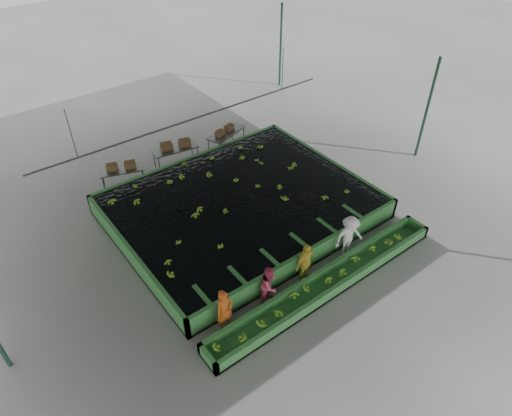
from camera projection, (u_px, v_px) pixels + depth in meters
ground at (264, 234)px, 18.29m from camera, size 80.00×80.00×0.00m
shed_roof at (265, 122)px, 15.16m from camera, size 20.00×22.00×0.04m
shed_posts at (264, 183)px, 16.73m from camera, size 20.00×22.00×5.00m
flotation_tank at (241, 206)px, 18.94m from camera, size 10.00×8.00×0.90m
tank_water at (241, 199)px, 18.69m from camera, size 9.70×7.70×0.00m
sorting_trough at (327, 283)px, 15.91m from camera, size 10.00×1.00×0.50m
cableway_rail at (192, 119)px, 19.50m from camera, size 0.08×0.08×14.00m
rail_hanger_left at (71, 134)px, 16.51m from camera, size 0.04×0.04×2.00m
rail_hanger_right at (283, 69)px, 21.24m from camera, size 0.04×0.04×2.00m
worker_a at (225, 310)px, 14.27m from camera, size 0.61×0.41×1.65m
worker_b at (270, 285)px, 15.15m from camera, size 0.93×0.84×1.56m
worker_c at (305, 263)px, 15.87m from camera, size 1.02×0.54×1.66m
worker_d at (349, 236)px, 16.87m from camera, size 1.26×0.91×1.76m
packing_table_left at (123, 177)px, 20.60m from camera, size 2.08×1.36×0.88m
packing_table_mid at (176, 157)px, 21.86m from camera, size 2.25×1.17×0.98m
packing_table_right at (227, 141)px, 23.02m from camera, size 2.33×1.51×0.98m
box_stack_left at (122, 168)px, 20.36m from camera, size 1.32×0.81×0.28m
box_stack_mid at (176, 147)px, 21.59m from camera, size 1.48×0.77×0.31m
box_stack_right at (225, 132)px, 22.68m from camera, size 1.22×0.65×0.25m
floating_bananas at (230, 189)px, 19.18m from camera, size 8.67×5.91×0.12m
trough_bananas at (328, 280)px, 15.82m from camera, size 9.27×0.62×0.12m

